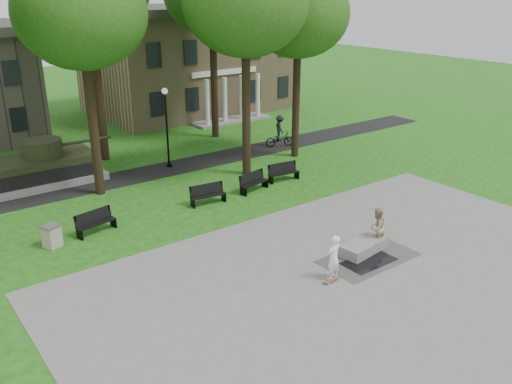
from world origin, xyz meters
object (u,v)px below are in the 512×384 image
friend_watching (377,227)px  trash_bin (52,236)px  park_bench_0 (95,221)px  concrete_block (363,246)px  skateboarder (334,257)px  cyclist (280,134)px

friend_watching → trash_bin: bearing=-47.6°
park_bench_0 → trash_bin: park_bench_0 is taller
concrete_block → park_bench_0: park_bench_0 is taller
skateboarder → park_bench_0: size_ratio=0.95×
concrete_block → cyclist: (6.98, 14.04, 0.63)m
friend_watching → cyclist: (6.20, 14.01, 0.00)m
skateboarder → park_bench_0: bearing=-68.3°
trash_bin → park_bench_0: bearing=7.4°
cyclist → trash_bin: 18.03m
concrete_block → park_bench_0: (-8.05, 8.34, 0.28)m
friend_watching → trash_bin: size_ratio=1.77×
concrete_block → park_bench_0: bearing=134.0°
concrete_block → trash_bin: 12.89m
skateboarder → trash_bin: 11.66m
cyclist → friend_watching: bearing=176.0°
concrete_block → park_bench_0: size_ratio=1.19×
skateboarder → trash_bin: skateboarder is taller
skateboarder → cyclist: 17.66m
concrete_block → cyclist: cyclist is taller
cyclist → skateboarder: bearing=167.3°
concrete_block → skateboarder: skateboarder is taller
skateboarder → park_bench_0: (-5.51, 9.18, -0.37)m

